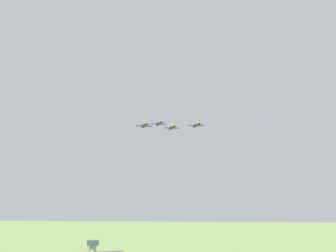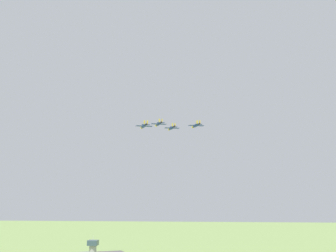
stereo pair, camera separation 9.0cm
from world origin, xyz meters
TOP-DOWN VIEW (x-y plane):
  - jet_lead at (-3.86, -4.64)m, footprint 9.22×14.11m
  - jet_left_wingman at (-9.80, -20.94)m, footprint 9.02×13.77m
  - jet_right_wingman at (11.27, -13.14)m, footprint 9.27×14.21m
  - jet_left_outer at (-15.75, -37.24)m, footprint 9.22×14.08m

SIDE VIEW (x-z plane):
  - jet_left_outer at x=-15.75m, z-range 85.82..88.90m
  - jet_lead at x=-3.86m, z-range 89.30..92.37m
  - jet_right_wingman at x=11.27m, z-range 89.31..92.40m
  - jet_left_wingman at x=-9.80m, z-range 89.40..92.41m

